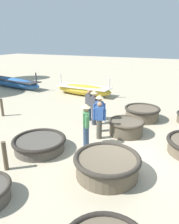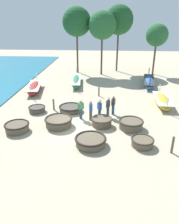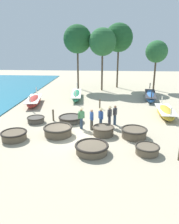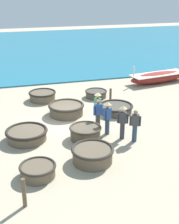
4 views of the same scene
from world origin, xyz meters
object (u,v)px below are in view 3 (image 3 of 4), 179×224
object	(u,v)px
tree_center	(157,52)
tree_right_mid	(119,38)
long_boat_green_hull	(34,101)
long_boat_red_hull	(150,96)
fisherman_crouching	(101,117)
coracle_front_left	(92,148)
coracle_center	(147,149)
coracle_beside_post	(14,135)
coracle_upturned	(71,119)
fisherman_standing_left	(92,119)
fisherman_with_hat	(81,116)
tree_leftmost	(103,42)
mooring_post_inland	(53,115)
coracle_far_right	(58,130)
tree_left_mid	(77,39)
long_boat_white_hull	(165,112)
coracle_far_left	(134,133)
long_boat_blue_hull	(76,95)
fisherman_by_coracle	(115,115)
fisherman_standing_right	(110,115)
coracle_nearest	(103,130)
coracle_front_right	(36,119)
mooring_post_shoreline	(100,104)

from	to	relation	value
tree_center	tree_right_mid	bearing A→B (deg)	161.51
long_boat_green_hull	long_boat_red_hull	bearing A→B (deg)	14.47
fisherman_crouching	coracle_front_left	bearing A→B (deg)	-96.52
coracle_center	coracle_beside_post	distance (m)	8.54
coracle_upturned	fisherman_crouching	bearing A→B (deg)	-29.08
coracle_beside_post	fisherman_standing_left	xyz separation A→B (m)	(5.02, 2.10, 0.53)
fisherman_with_hat	long_boat_red_hull	bearing A→B (deg)	54.60
long_boat_red_hull	tree_leftmost	size ratio (longest dim) A/B	0.71
coracle_beside_post	fisherman_with_hat	size ratio (longest dim) A/B	1.03
mooring_post_inland	tree_leftmost	bearing A→B (deg)	73.77
coracle_center	coracle_far_right	bearing A→B (deg)	157.79
tree_right_mid	long_boat_green_hull	bearing A→B (deg)	-131.45
tree_left_mid	long_boat_white_hull	bearing A→B (deg)	-52.96
coracle_center	fisherman_crouching	bearing A→B (deg)	126.41
coracle_far_left	long_boat_blue_hull	size ratio (longest dim) A/B	0.31
fisherman_by_coracle	tree_leftmost	xyz separation A→B (m)	(-1.23, 13.68, 5.54)
fisherman_standing_right	fisherman_standing_left	world-z (taller)	fisherman_standing_right
coracle_upturned	coracle_nearest	distance (m)	3.69
tree_left_mid	coracle_front_right	bearing A→B (deg)	-96.73
coracle_far_right	tree_leftmost	bearing A→B (deg)	80.15
coracle_far_left	tree_leftmost	bearing A→B (deg)	98.61
long_boat_green_hull	fisherman_crouching	size ratio (longest dim) A/B	2.95
long_boat_red_hull	mooring_post_inland	bearing A→B (deg)	-139.11
coracle_front_right	fisherman_standing_right	bearing A→B (deg)	-5.13
mooring_post_shoreline	tree_leftmost	bearing A→B (deg)	89.65
fisherman_by_coracle	mooring_post_inland	size ratio (longest dim) A/B	1.63
long_boat_white_hull	tree_center	size ratio (longest dim) A/B	0.66
fisherman_by_coracle	long_boat_blue_hull	bearing A→B (deg)	115.78
coracle_far_left	fisherman_crouching	xyz separation A→B (m)	(-2.29, 1.43, 0.61)
coracle_far_right	coracle_front_right	distance (m)	3.40
fisherman_standing_left	tree_center	world-z (taller)	tree_center
coracle_far_right	long_boat_green_hull	world-z (taller)	long_boat_green_hull
mooring_post_inland	tree_left_mid	world-z (taller)	tree_left_mid
coracle_beside_post	fisherman_by_coracle	xyz separation A→B (m)	(6.76, 3.33, 0.53)
long_boat_blue_hull	tree_center	bearing A→B (deg)	30.00
coracle_center	coracle_far_left	distance (m)	2.35
coracle_front_left	long_boat_green_hull	size ratio (longest dim) A/B	0.40
long_boat_red_hull	tree_left_mid	size ratio (longest dim) A/B	0.67
fisherman_standing_right	coracle_far_right	bearing A→B (deg)	-151.68
coracle_front_left	long_boat_blue_hull	bearing A→B (deg)	101.00
coracle_front_right	fisherman_with_hat	world-z (taller)	fisherman_with_hat
coracle_far_left	mooring_post_shoreline	world-z (taller)	mooring_post_shoreline
fisherman_by_coracle	mooring_post_inland	world-z (taller)	fisherman_by_coracle
fisherman_with_hat	coracle_far_left	bearing A→B (deg)	-20.41
fisherman_crouching	tree_left_mid	world-z (taller)	tree_left_mid
fisherman_standing_left	tree_right_mid	size ratio (longest dim) A/B	0.18
tree_right_mid	tree_left_mid	xyz separation A→B (m)	(-5.62, -1.37, -0.21)
tree_center	tree_right_mid	distance (m)	5.55
long_boat_red_hull	long_boat_white_hull	distance (m)	6.36
coracle_beside_post	long_boat_red_hull	size ratio (longest dim) A/B	0.30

